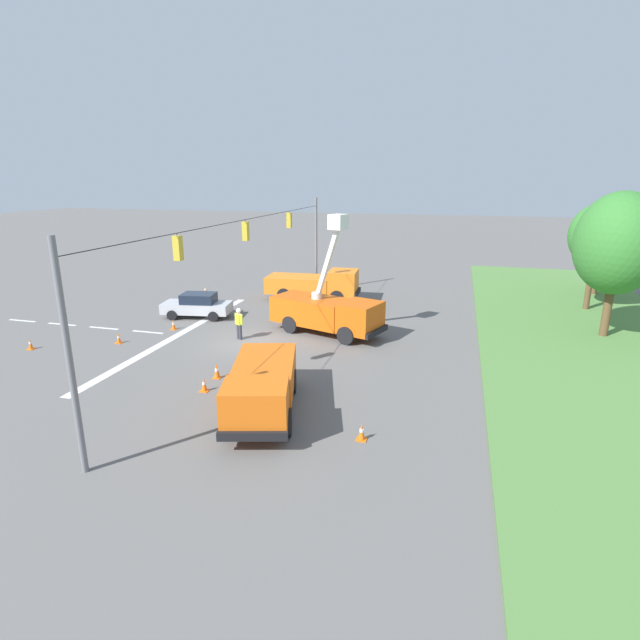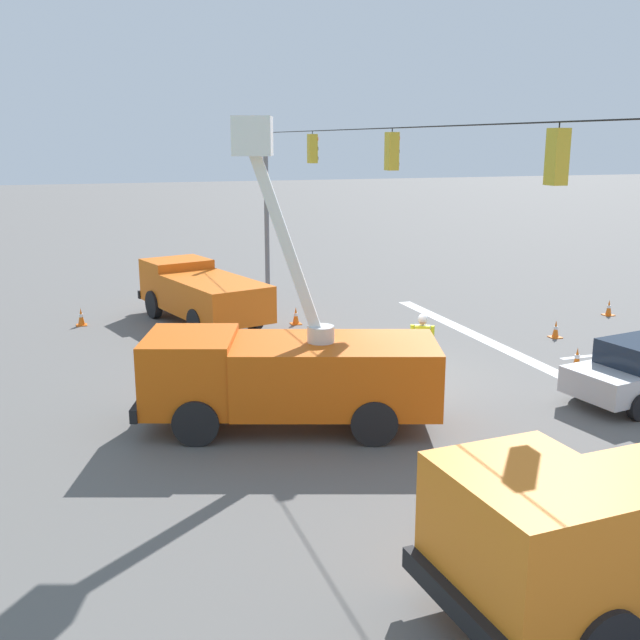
% 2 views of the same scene
% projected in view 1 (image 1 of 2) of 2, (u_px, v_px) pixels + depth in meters
% --- Properties ---
extents(ground_plane, '(200.00, 200.00, 0.00)m').
position_uv_depth(ground_plane, '(252.00, 342.00, 27.35)').
color(ground_plane, '#605E5B').
extents(grass_verge, '(56.00, 12.00, 0.10)m').
position_uv_depth(grass_verge, '(618.00, 374.00, 22.75)').
color(grass_verge, '#517F3D').
rests_on(grass_verge, ground).
extents(lane_markings, '(17.60, 15.25, 0.01)m').
position_uv_depth(lane_markings, '(156.00, 333.00, 28.88)').
color(lane_markings, silver).
rests_on(lane_markings, ground).
extents(signal_gantry, '(26.20, 0.33, 7.20)m').
position_uv_depth(signal_gantry, '(248.00, 261.00, 26.10)').
color(signal_gantry, slate).
rests_on(signal_gantry, ground).
extents(tree_far_west, '(4.32, 3.80, 6.95)m').
position_uv_depth(tree_far_west, '(603.00, 234.00, 36.83)').
color(tree_far_west, brown).
rests_on(tree_far_west, ground).
extents(tree_west, '(3.53, 3.45, 7.05)m').
position_uv_depth(tree_west, '(597.00, 236.00, 32.42)').
color(tree_west, brown).
rests_on(tree_west, ground).
extents(tree_centre, '(5.15, 4.46, 8.02)m').
position_uv_depth(tree_centre, '(618.00, 244.00, 26.68)').
color(tree_centre, brown).
rests_on(tree_centre, ground).
extents(utility_truck_bucket_lift, '(4.33, 6.99, 6.78)m').
position_uv_depth(utility_truck_bucket_lift, '(327.00, 310.00, 28.38)').
color(utility_truck_bucket_lift, '#D6560F').
rests_on(utility_truck_bucket_lift, ground).
extents(utility_truck_support_near, '(2.91, 6.90, 2.22)m').
position_uv_depth(utility_truck_support_near, '(316.00, 284.00, 36.44)').
color(utility_truck_support_near, orange).
rests_on(utility_truck_support_near, ground).
extents(utility_truck_support_far, '(6.71, 3.92, 2.02)m').
position_uv_depth(utility_truck_support_far, '(262.00, 385.00, 18.81)').
color(utility_truck_support_far, orange).
rests_on(utility_truck_support_far, ground).
extents(sedan_silver, '(2.43, 4.53, 1.56)m').
position_uv_depth(sedan_silver, '(197.00, 305.00, 31.90)').
color(sedan_silver, '#B7B7BC').
rests_on(sedan_silver, ground).
extents(road_worker, '(0.41, 0.57, 1.77)m').
position_uv_depth(road_worker, '(239.00, 322.00, 27.49)').
color(road_worker, '#383842').
rests_on(road_worker, ground).
extents(traffic_cone_foreground_left, '(0.36, 0.36, 0.58)m').
position_uv_depth(traffic_cone_foreground_left, '(30.00, 344.00, 26.06)').
color(traffic_cone_foreground_left, orange).
rests_on(traffic_cone_foreground_left, ground).
extents(traffic_cone_foreground_right, '(0.36, 0.36, 0.60)m').
position_uv_depth(traffic_cone_foreground_right, '(173.00, 325.00, 29.47)').
color(traffic_cone_foreground_right, orange).
rests_on(traffic_cone_foreground_right, ground).
extents(traffic_cone_mid_left, '(0.36, 0.36, 0.62)m').
position_uv_depth(traffic_cone_mid_left, '(362.00, 432.00, 17.05)').
color(traffic_cone_mid_left, orange).
rests_on(traffic_cone_mid_left, ground).
extents(traffic_cone_mid_right, '(0.36, 0.36, 0.61)m').
position_uv_depth(traffic_cone_mid_right, '(204.00, 385.00, 20.94)').
color(traffic_cone_mid_right, orange).
rests_on(traffic_cone_mid_right, ground).
extents(traffic_cone_near_bucket, '(0.36, 0.36, 0.70)m').
position_uv_depth(traffic_cone_near_bucket, '(217.00, 371.00, 22.29)').
color(traffic_cone_near_bucket, orange).
rests_on(traffic_cone_near_bucket, ground).
extents(traffic_cone_lane_edge_a, '(0.36, 0.36, 0.71)m').
position_uv_depth(traffic_cone_lane_edge_a, '(206.00, 290.00, 38.20)').
color(traffic_cone_lane_edge_a, orange).
rests_on(traffic_cone_lane_edge_a, ground).
extents(traffic_cone_lane_edge_b, '(0.36, 0.36, 0.58)m').
position_uv_depth(traffic_cone_lane_edge_b, '(119.00, 338.00, 27.03)').
color(traffic_cone_lane_edge_b, orange).
rests_on(traffic_cone_lane_edge_b, ground).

